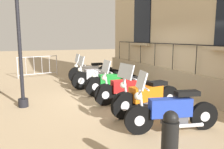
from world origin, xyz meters
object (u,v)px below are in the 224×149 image
Objects in this scene: motorcycle_green at (113,83)px; motorcycle_red at (126,89)px; lamppost at (17,9)px; motorcycle_white at (90,72)px; motorcycle_orange at (147,97)px; motorcycle_blue at (171,112)px; motorcycle_silver at (97,77)px; crowd_barrier at (38,66)px.

motorcycle_red reaches higher than motorcycle_green.
lamppost is at bearing -15.17° from motorcycle_red.
motorcycle_white is 0.95× the size of motorcycle_orange.
motorcycle_orange is 4.18m from lamppost.
motorcycle_white is at bearing -88.96° from motorcycle_orange.
lamppost reaches higher than motorcycle_red.
motorcycle_blue is (0.11, 3.44, 0.03)m from motorcycle_green.
crowd_barrier is at bearing -61.49° from motorcycle_silver.
motorcycle_blue is at bearing 90.72° from motorcycle_silver.
motorcycle_red is 6.33m from crowd_barrier.
motorcycle_blue is at bearing 132.84° from lamppost.
motorcycle_white reaches higher than motorcycle_green.
motorcycle_blue is at bearing 88.57° from motorcycle_red.
motorcycle_silver is 3.50m from motorcycle_orange.
motorcycle_silver is 1.05× the size of motorcycle_green.
motorcycle_silver is 2.38m from motorcycle_red.
motorcycle_green is 0.97× the size of motorcycle_orange.
motorcycle_orange is 1.03× the size of motorcycle_blue.
motorcycle_white reaches higher than crowd_barrier.
motorcycle_red is (-0.12, 2.37, 0.00)m from motorcycle_silver.
motorcycle_blue reaches higher than motorcycle_silver.
motorcycle_orange is 7.42m from crowd_barrier.
crowd_barrier is at bearing -76.27° from motorcycle_blue.
motorcycle_white is 4.71m from motorcycle_orange.
lamppost is at bearing 80.95° from crowd_barrier.
motorcycle_silver is at bearing -87.39° from motorcycle_orange.
motorcycle_blue reaches higher than crowd_barrier.
motorcycle_white is 1.01× the size of crowd_barrier.
motorcycle_red is at bearing 109.14° from crowd_barrier.
motorcycle_green is at bearing 92.25° from motorcycle_white.
motorcycle_blue is (0.06, 2.28, -0.00)m from motorcycle_red.
lamppost is (2.85, -3.07, 2.29)m from motorcycle_blue.
lamppost is at bearing -47.16° from motorcycle_blue.
lamppost is (2.86, 2.79, 2.28)m from motorcycle_white.
motorcycle_red reaches higher than crowd_barrier.
lamppost is at bearing -32.98° from motorcycle_orange.
motorcycle_blue is at bearing 88.17° from motorcycle_green.
motorcycle_blue is 8.51m from crowd_barrier.
motorcycle_red is 1.13m from motorcycle_orange.
motorcycle_red is at bearing 164.83° from lamppost.
motorcycle_silver reaches higher than crowd_barrier.
motorcycle_green is 1.16m from motorcycle_red.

